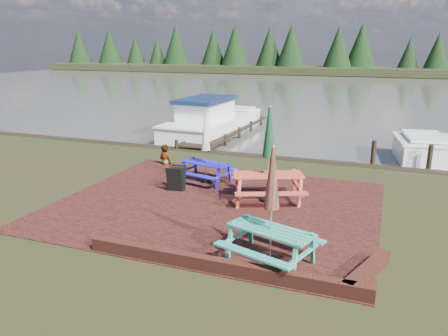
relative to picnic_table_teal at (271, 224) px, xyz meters
name	(u,v)px	position (x,y,z in m)	size (l,w,h in m)	color
ground	(202,217)	(-2.34, 1.80, -0.88)	(120.00, 120.00, 0.00)	black
paving	(216,205)	(-2.34, 2.80, -0.87)	(9.00, 7.50, 0.02)	#361411
brick_wall	(252,267)	(-0.20, -0.62, -0.73)	(6.21, 1.79, 0.30)	#4C1E16
water	(345,90)	(-2.34, 38.80, -0.88)	(120.00, 60.00, 0.02)	#43413A
far_treeline	(366,53)	(-2.34, 67.80, 2.40)	(120.00, 10.00, 8.10)	black
picnic_table_teal	(271,224)	(0.00, 0.00, 0.00)	(2.21, 2.08, 2.51)	teal
picnic_table_red	(268,170)	(-1.05, 3.61, 0.10)	(2.55, 2.43, 2.80)	#D14835
picnic_table_blue	(206,159)	(-3.46, 4.69, -0.08)	(1.94, 1.80, 2.29)	#1E1BCF
chalkboard	(176,179)	(-3.98, 3.52, -0.47)	(0.52, 0.55, 0.80)	black
jetty	(227,131)	(-5.84, 13.08, -0.77)	(1.76, 9.08, 1.00)	black
boat_jetty	(212,123)	(-6.74, 13.20, -0.41)	(3.06, 7.94, 2.27)	white
person	(165,145)	(-5.77, 6.17, -0.08)	(0.58, 0.38, 1.60)	gray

